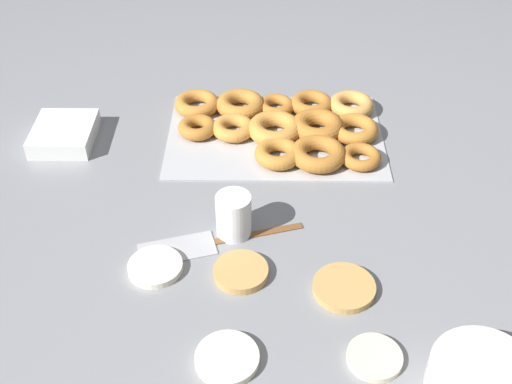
% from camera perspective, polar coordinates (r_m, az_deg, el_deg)
% --- Properties ---
extents(ground_plane, '(3.00, 3.00, 0.00)m').
position_cam_1_polar(ground_plane, '(1.12, -2.04, -5.19)').
color(ground_plane, gray).
extents(pancake_0, '(0.08, 0.08, 0.01)m').
position_cam_1_polar(pancake_0, '(0.99, 10.49, -14.26)').
color(pancake_0, beige).
rests_on(pancake_0, ground_plane).
extents(pancake_1, '(0.09, 0.09, 0.01)m').
position_cam_1_polar(pancake_1, '(1.10, -8.94, -6.59)').
color(pancake_1, silver).
rests_on(pancake_1, ground_plane).
extents(pancake_2, '(0.10, 0.10, 0.01)m').
position_cam_1_polar(pancake_2, '(1.06, 7.83, -8.42)').
color(pancake_2, tan).
rests_on(pancake_2, ground_plane).
extents(pancake_3, '(0.10, 0.10, 0.01)m').
position_cam_1_polar(pancake_3, '(0.97, -2.58, -14.56)').
color(pancake_3, beige).
rests_on(pancake_3, ground_plane).
extents(pancake_4, '(0.09, 0.09, 0.01)m').
position_cam_1_polar(pancake_4, '(1.08, -1.35, -7.11)').
color(pancake_4, tan).
rests_on(pancake_4, ground_plane).
extents(donut_tray, '(0.46, 0.31, 0.04)m').
position_cam_1_polar(donut_tray, '(1.39, 2.54, 5.85)').
color(donut_tray, '#ADAFB5').
rests_on(donut_tray, ground_plane).
extents(batter_bowl, '(0.15, 0.15, 0.05)m').
position_cam_1_polar(batter_bowl, '(0.98, 19.51, -15.55)').
color(batter_bowl, silver).
rests_on(batter_bowl, ground_plane).
extents(container_stack, '(0.13, 0.14, 0.04)m').
position_cam_1_polar(container_stack, '(1.42, -16.69, 4.98)').
color(container_stack, white).
rests_on(container_stack, ground_plane).
extents(paper_cup, '(0.06, 0.06, 0.08)m').
position_cam_1_polar(paper_cup, '(1.13, -1.82, -2.08)').
color(paper_cup, white).
rests_on(paper_cup, ground_plane).
extents(spatula, '(0.29, 0.12, 0.01)m').
position_cam_1_polar(spatula, '(1.13, -5.40, -4.72)').
color(spatula, brown).
rests_on(spatula, ground_plane).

